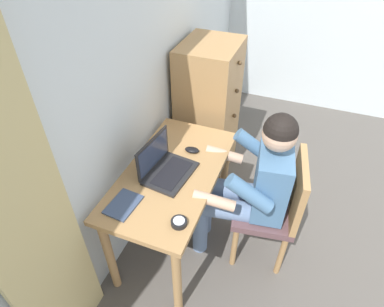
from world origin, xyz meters
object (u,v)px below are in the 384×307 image
object	(u,v)px
chair	(275,206)
desk_clock	(179,222)
laptop	(165,166)
computer_mouse	(192,150)
desk	(173,184)
dresser	(208,110)
notebook_pad	(123,205)
person_seated	(251,182)

from	to	relation	value
chair	desk_clock	xyz separation A→B (m)	(-0.53, 0.47, 0.24)
laptop	computer_mouse	size ratio (longest dim) A/B	3.67
desk	dresser	distance (m)	0.96
laptop	notebook_pad	world-z (taller)	laptop
computer_mouse	notebook_pad	size ratio (longest dim) A/B	0.48
desk	computer_mouse	xyz separation A→B (m)	(0.23, -0.05, 0.14)
desk	laptop	distance (m)	0.18
dresser	notebook_pad	world-z (taller)	dresser
desk	dresser	world-z (taller)	dresser
laptop	desk_clock	bearing A→B (deg)	-144.96
dresser	laptop	world-z (taller)	dresser
laptop	computer_mouse	bearing A→B (deg)	-18.63
desk	notebook_pad	size ratio (longest dim) A/B	5.23
computer_mouse	desk_clock	xyz separation A→B (m)	(-0.60, -0.16, -0.00)
person_seated	computer_mouse	world-z (taller)	person_seated
computer_mouse	notebook_pad	distance (m)	0.63
notebook_pad	chair	bearing A→B (deg)	-52.75
chair	notebook_pad	distance (m)	1.00
dresser	notebook_pad	bearing A→B (deg)	176.96
notebook_pad	laptop	bearing A→B (deg)	-12.97
desk	chair	world-z (taller)	chair
chair	notebook_pad	size ratio (longest dim) A/B	4.23
computer_mouse	desk_clock	distance (m)	0.62
notebook_pad	desk_clock	bearing A→B (deg)	-86.56
laptop	dresser	bearing A→B (deg)	2.22
chair	notebook_pad	world-z (taller)	chair
desk	chair	distance (m)	0.70
person_seated	desk_clock	bearing A→B (deg)	150.42
desk	dresser	bearing A→B (deg)	4.46
chair	laptop	bearing A→B (deg)	104.43
chair	computer_mouse	size ratio (longest dim) A/B	8.89
notebook_pad	computer_mouse	bearing A→B (deg)	-13.35
dresser	notebook_pad	xyz separation A→B (m)	(-1.32, 0.07, 0.13)
chair	laptop	xyz separation A→B (m)	(-0.18, 0.71, 0.28)
desk	laptop	size ratio (longest dim) A/B	2.99
chair	desk_clock	size ratio (longest dim) A/B	9.88
dresser	person_seated	world-z (taller)	dresser
desk_clock	computer_mouse	bearing A→B (deg)	14.58
chair	person_seated	bearing A→B (deg)	97.70
person_seated	notebook_pad	distance (m)	0.81
desk	notebook_pad	distance (m)	0.41
desk	dresser	size ratio (longest dim) A/B	0.90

